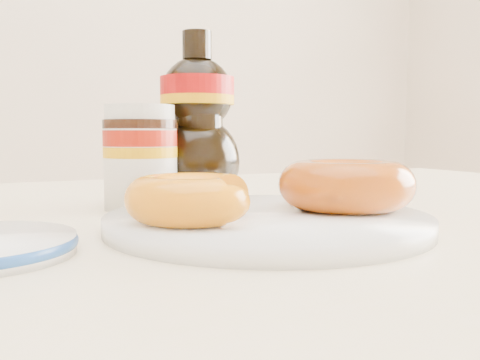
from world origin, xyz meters
name	(u,v)px	position (x,y,z in m)	size (l,w,h in m)	color
dining_table	(178,316)	(0.00, 0.10, 0.67)	(1.40, 0.90, 0.75)	beige
plate	(267,221)	(0.05, 0.03, 0.76)	(0.25, 0.25, 0.01)	white
donut_bitten	(191,198)	(-0.01, 0.03, 0.78)	(0.09, 0.09, 0.03)	orange
donut_whole	(346,185)	(0.13, 0.03, 0.78)	(0.11, 0.11, 0.04)	#AD440B
nutella_jar	(140,153)	(-0.01, 0.19, 0.81)	(0.07, 0.07, 0.10)	white
syrup_bottle	(197,118)	(0.06, 0.21, 0.84)	(0.09, 0.08, 0.18)	black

